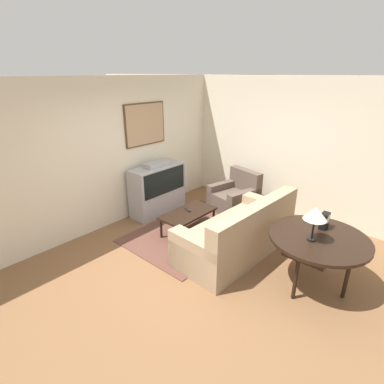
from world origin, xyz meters
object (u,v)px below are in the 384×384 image
coffee_table (188,214)px  mantel_clock (324,221)px  tv (158,189)px  console_table (319,241)px  armchair (235,197)px  table_lamp (316,214)px  couch (239,235)px

coffee_table → mantel_clock: bearing=-81.3°
tv → console_table: 3.32m
armchair → table_lamp: table_lamp is taller
tv → console_table: tv is taller
coffee_table → table_lamp: (-0.09, -2.21, 0.75)m
table_lamp → console_table: bearing=-18.1°
tv → armchair: bearing=-43.5°
couch → mantel_clock: (0.30, -1.15, 0.53)m
table_lamp → mantel_clock: table_lamp is taller
console_table → table_lamp: 0.46m
couch → mantel_clock: bearing=107.1°
tv → coffee_table: (-0.23, -1.05, -0.15)m
couch → console_table: bearing=93.9°
tv → mantel_clock: size_ratio=5.18×
mantel_clock → couch: bearing=104.4°
mantel_clock → coffee_table: bearing=98.7°
armchair → table_lamp: (-1.50, -2.14, 0.84)m
coffee_table → table_lamp: size_ratio=2.25×
mantel_clock → console_table: bearing=-169.8°
tv → coffee_table: tv is taller
armchair → coffee_table: 1.42m
console_table → mantel_clock: mantel_clock is taller
table_lamp → coffee_table: bearing=87.8°
couch → console_table: size_ratio=1.66×
console_table → couch: bearing=91.3°
tv → armchair: (1.18, -1.12, -0.24)m
console_table → tv: bearing=87.1°
couch → tv: bearing=-92.5°
couch → armchair: couch is taller
armchair → mantel_clock: bearing=-13.6°
table_lamp → armchair: bearing=55.0°
coffee_table → armchair: bearing=-2.7°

